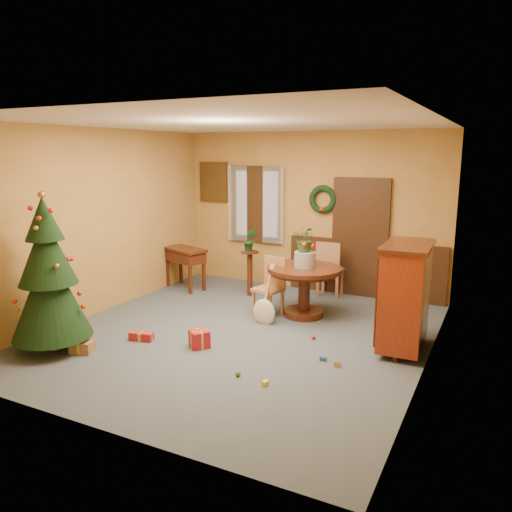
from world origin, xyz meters
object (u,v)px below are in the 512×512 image
Objects in this scene: chair_near at (271,284)px; sideboard at (405,294)px; dining_table at (304,282)px; christmas_tree at (48,277)px; writing_desk at (185,258)px.

sideboard is (2.14, -0.52, 0.26)m from chair_near.
dining_table is 0.56× the size of christmas_tree.
sideboard is at bearing -15.97° from writing_desk.
christmas_tree is 2.13× the size of writing_desk.
sideboard is at bearing -13.64° from chair_near.
writing_desk is 4.41m from sideboard.
dining_table is at bearing -11.45° from writing_desk.
chair_near is at bearing -18.29° from writing_desk.
christmas_tree is 3.29m from writing_desk.
dining_table is 1.25× the size of chair_near.
sideboard is at bearing 26.82° from christmas_tree.
writing_desk is at bearing 164.03° from sideboard.
sideboard is at bearing -22.71° from dining_table.
christmas_tree is at bearing -131.39° from dining_table.
sideboard reaches higher than dining_table.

